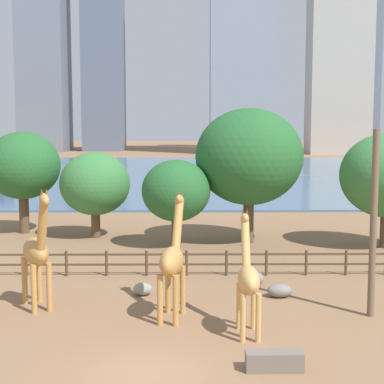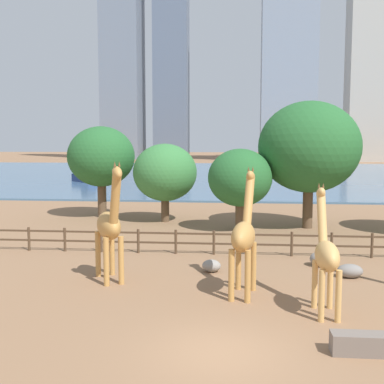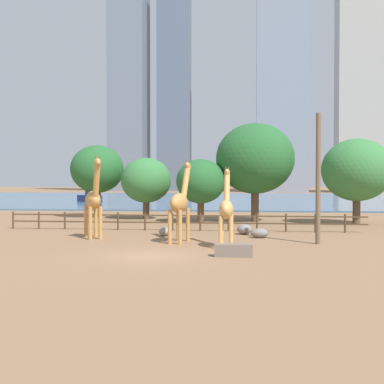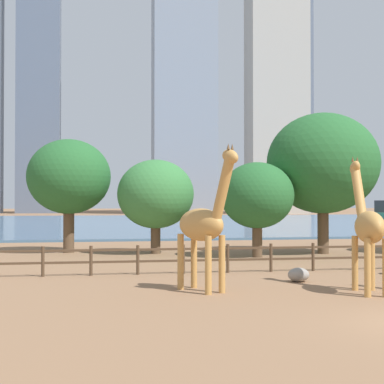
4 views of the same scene
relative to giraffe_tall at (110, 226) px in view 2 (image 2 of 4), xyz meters
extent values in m
plane|color=#8C6647|center=(4.94, 73.34, -2.42)|extent=(400.00, 400.00, 0.00)
cube|color=#476B8C|center=(4.94, 70.34, -2.32)|extent=(180.00, 86.00, 0.20)
cylinder|color=#C18C47|center=(0.57, -0.39, -1.40)|extent=(0.32, 0.32, 2.04)
cylinder|color=#C18C47|center=(0.02, -0.69, -1.40)|extent=(0.32, 0.32, 2.04)
cylinder|color=#C18C47|center=(-0.19, 1.00, -1.40)|extent=(0.32, 0.32, 2.04)
cylinder|color=#C18C47|center=(-0.74, 0.69, -1.40)|extent=(0.32, 0.32, 2.04)
ellipsoid|color=#C18C47|center=(-0.08, 0.15, -0.02)|extent=(1.87, 2.41, 1.18)
cylinder|color=#C18C47|center=(0.50, -0.91, 1.28)|extent=(0.84, 1.12, 2.25)
ellipsoid|color=#C18C47|center=(0.67, -1.23, 2.34)|extent=(0.73, 0.91, 0.68)
cone|color=brown|center=(0.75, -1.19, 2.69)|extent=(0.15, 0.15, 0.21)
cone|color=brown|center=(0.59, -1.27, 2.69)|extent=(0.15, 0.15, 0.21)
cylinder|color=tan|center=(8.20, -2.61, -1.53)|extent=(0.21, 0.21, 1.77)
cylinder|color=tan|center=(8.75, -2.60, -1.53)|extent=(0.21, 0.21, 1.77)
cylinder|color=tan|center=(8.21, -3.97, -1.53)|extent=(0.21, 0.21, 1.77)
cylinder|color=tan|center=(8.76, -3.97, -1.53)|extent=(0.21, 0.21, 1.77)
ellipsoid|color=tan|center=(8.48, -3.29, -0.34)|extent=(0.80, 1.96, 1.02)
cylinder|color=tan|center=(8.47, -2.18, 0.76)|extent=(0.32, 1.05, 1.92)
ellipsoid|color=tan|center=(8.47, -1.80, 1.66)|extent=(0.32, 0.74, 0.62)
cone|color=brown|center=(8.39, -1.80, 1.96)|extent=(0.09, 0.09, 0.19)
cone|color=brown|center=(8.55, -1.80, 1.96)|extent=(0.09, 0.09, 0.19)
cylinder|color=#C18C47|center=(5.47, -0.64, -1.42)|extent=(0.27, 0.27, 1.98)
cylinder|color=#C18C47|center=(6.08, -0.74, -1.42)|extent=(0.27, 0.27, 1.98)
cylinder|color=#C18C47|center=(5.21, -2.15, -1.42)|extent=(0.27, 0.27, 1.98)
cylinder|color=#C18C47|center=(5.82, -2.25, -1.42)|extent=(0.27, 0.27, 1.98)
ellipsoid|color=#C18C47|center=(5.64, -1.45, -0.09)|extent=(1.24, 2.31, 1.15)
cylinder|color=#C18C47|center=(5.87, -0.16, 1.12)|extent=(0.57, 1.33, 2.12)
ellipsoid|color=#C18C47|center=(5.95, 0.32, 2.10)|extent=(0.49, 0.89, 0.73)
cone|color=brown|center=(5.86, 0.34, 2.44)|extent=(0.12, 0.12, 0.21)
cone|color=brown|center=(6.04, 0.31, 2.44)|extent=(0.12, 0.12, 0.21)
ellipsoid|color=gray|center=(9.42, 3.43, -2.07)|extent=(0.99, 0.93, 0.70)
ellipsoid|color=gray|center=(10.39, 1.51, -2.11)|extent=(1.12, 0.80, 0.60)
ellipsoid|color=gray|center=(4.25, 1.88, -2.13)|extent=(0.87, 0.76, 0.57)
cube|color=#72665B|center=(8.98, -6.38, -2.12)|extent=(1.80, 0.60, 0.60)
cylinder|color=#4C3826|center=(-6.01, 5.34, -1.77)|extent=(0.14, 0.14, 1.30)
cylinder|color=#4C3826|center=(-3.97, 5.34, -1.77)|extent=(0.14, 0.14, 1.30)
cylinder|color=#4C3826|center=(-1.93, 5.34, -1.77)|extent=(0.14, 0.14, 1.30)
cylinder|color=#4C3826|center=(0.11, 5.34, -1.77)|extent=(0.14, 0.14, 1.30)
cylinder|color=#4C3826|center=(2.15, 5.34, -1.77)|extent=(0.14, 0.14, 1.30)
cylinder|color=#4C3826|center=(4.19, 5.34, -1.77)|extent=(0.14, 0.14, 1.30)
cylinder|color=#4C3826|center=(6.23, 5.34, -1.77)|extent=(0.14, 0.14, 1.30)
cylinder|color=#4C3826|center=(8.28, 5.34, -1.77)|extent=(0.14, 0.14, 1.30)
cylinder|color=#4C3826|center=(10.32, 5.34, -1.77)|extent=(0.14, 0.14, 1.30)
cylinder|color=#4C3826|center=(12.36, 5.34, -1.77)|extent=(0.14, 0.14, 1.30)
cube|color=#4C3826|center=(4.94, 5.34, -1.31)|extent=(26.10, 0.08, 0.10)
cube|color=#4C3826|center=(4.94, 5.34, -1.83)|extent=(26.10, 0.08, 0.10)
cylinder|color=brown|center=(-5.34, 17.47, -1.06)|extent=(0.69, 0.69, 2.72)
ellipsoid|color=#26602D|center=(-5.34, 17.47, 2.42)|extent=(5.29, 5.29, 4.76)
cylinder|color=brown|center=(10.30, 13.94, -0.99)|extent=(0.69, 0.69, 2.84)
ellipsoid|color=#26602D|center=(10.30, 13.94, 3.22)|extent=(6.97, 6.97, 6.28)
cylinder|color=brown|center=(0.02, 15.72, -1.52)|extent=(0.61, 0.61, 1.80)
ellipsoid|color=#387A3D|center=(0.02, 15.72, 1.29)|extent=(4.77, 4.77, 4.29)
cylinder|color=brown|center=(5.58, 12.36, -1.47)|extent=(0.58, 0.58, 1.89)
ellipsoid|color=#26602D|center=(5.58, 12.36, 1.19)|extent=(4.29, 4.29, 3.86)
cube|color=navy|center=(-16.62, 48.55, -1.66)|extent=(5.27, 5.38, 1.11)
cube|color=#333338|center=(-16.14, 48.05, -0.44)|extent=(2.34, 2.36, 1.33)
cylinder|color=silver|center=(-16.81, 48.75, 0.83)|extent=(0.17, 0.17, 3.88)
cube|color=slate|center=(-18.70, 156.34, 38.39)|extent=(12.24, 10.02, 81.62)
cube|color=gray|center=(21.18, 135.42, 39.21)|extent=(17.08, 8.05, 83.25)
cube|color=slate|center=(-36.05, 154.03, 48.41)|extent=(13.46, 15.58, 101.66)
camera|label=1|loc=(6.22, -24.03, 5.22)|focal=55.00mm
camera|label=2|loc=(5.38, -19.78, 3.53)|focal=45.00mm
camera|label=3|loc=(9.61, -29.28, 1.16)|focal=45.00mm
camera|label=4|loc=(-4.06, -20.68, 0.79)|focal=55.00mm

